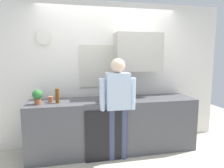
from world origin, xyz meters
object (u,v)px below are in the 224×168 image
object	(u,v)px
potted_plant	(37,96)
person_at_sink	(118,101)
coffee_maker	(114,92)
bottle_red_vinegar	(132,92)
cup_terracotta_mug	(51,99)
bottle_amber_beer	(57,96)
bottle_dark_sauce	(125,93)

from	to	relation	value
potted_plant	person_at_sink	world-z (taller)	person_at_sink
coffee_maker	bottle_red_vinegar	bearing A→B (deg)	19.94
person_at_sink	cup_terracotta_mug	bearing A→B (deg)	150.08
bottle_amber_beer	person_at_sink	xyz separation A→B (m)	(0.91, -0.24, -0.07)
bottle_red_vinegar	bottle_amber_beer	bearing A→B (deg)	-177.06
bottle_dark_sauce	potted_plant	xyz separation A→B (m)	(-1.42, -0.18, 0.04)
bottle_dark_sauce	person_at_sink	distance (m)	0.44
bottle_dark_sauce	potted_plant	world-z (taller)	potted_plant
potted_plant	person_at_sink	xyz separation A→B (m)	(1.20, -0.20, -0.09)
coffee_maker	bottle_amber_beer	xyz separation A→B (m)	(-0.90, 0.06, -0.03)
cup_terracotta_mug	potted_plant	size ratio (longest dim) A/B	0.40
bottle_red_vinegar	cup_terracotta_mug	size ratio (longest dim) A/B	2.39
bottle_red_vinegar	bottle_amber_beer	xyz separation A→B (m)	(-1.24, -0.06, 0.00)
bottle_red_vinegar	cup_terracotta_mug	xyz separation A→B (m)	(-1.36, 0.02, -0.06)
bottle_red_vinegar	potted_plant	xyz separation A→B (m)	(-1.53, -0.10, 0.02)
coffee_maker	bottle_red_vinegar	xyz separation A→B (m)	(0.34, 0.12, -0.04)
cup_terracotta_mug	coffee_maker	bearing A→B (deg)	-7.97
bottle_amber_beer	potted_plant	size ratio (longest dim) A/B	1.00
coffee_maker	bottle_amber_beer	size ratio (longest dim) A/B	1.43
potted_plant	coffee_maker	bearing A→B (deg)	-1.03
coffee_maker	potted_plant	xyz separation A→B (m)	(-1.19, 0.02, -0.01)
person_at_sink	bottle_red_vinegar	bearing A→B (deg)	30.67
bottle_amber_beer	cup_terracotta_mug	distance (m)	0.16
bottle_dark_sauce	person_at_sink	xyz separation A→B (m)	(-0.22, -0.38, -0.04)
potted_plant	cup_terracotta_mug	bearing A→B (deg)	34.49
potted_plant	person_at_sink	distance (m)	1.22
potted_plant	bottle_dark_sauce	bearing A→B (deg)	7.17
bottle_dark_sauce	cup_terracotta_mug	world-z (taller)	bottle_dark_sauce
bottle_amber_beer	bottle_dark_sauce	bearing A→B (deg)	7.03
bottle_amber_beer	person_at_sink	world-z (taller)	person_at_sink
bottle_red_vinegar	potted_plant	world-z (taller)	potted_plant
bottle_amber_beer	person_at_sink	distance (m)	0.95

